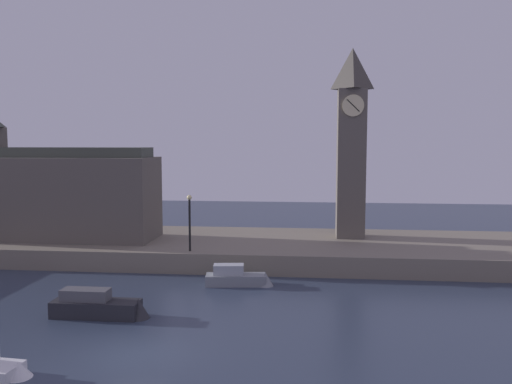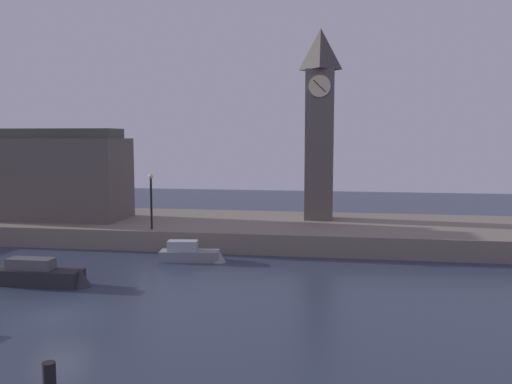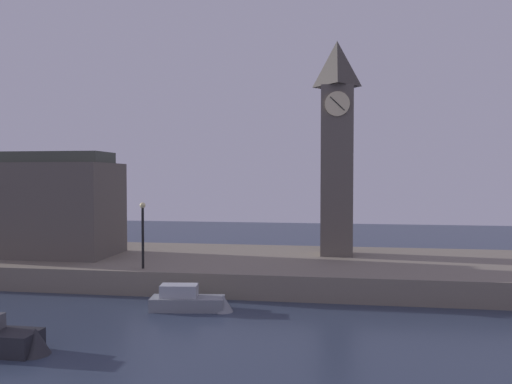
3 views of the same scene
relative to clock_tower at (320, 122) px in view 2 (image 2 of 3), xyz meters
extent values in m
plane|color=#2D384C|center=(-11.08, -21.97, -9.55)|extent=(120.00, 120.00, 0.00)
cube|color=slate|center=(-11.08, -1.97, -8.80)|extent=(70.00, 12.00, 1.50)
cube|color=#5B544C|center=(0.00, 0.01, -1.94)|extent=(2.28, 2.28, 12.22)
cylinder|color=beige|center=(0.00, -1.20, 2.78)|extent=(1.74, 0.12, 1.74)
cube|color=black|center=(0.00, -1.27, 2.78)|extent=(1.04, 0.04, 1.01)
pyramid|color=#403A35|center=(0.00, 0.01, 5.84)|extent=(2.51, 2.51, 3.32)
cube|color=#5B544C|center=(-23.47, -3.00, -4.70)|extent=(15.02, 5.27, 6.69)
cube|color=#42473D|center=(-23.47, -3.00, -0.96)|extent=(14.27, 3.16, 0.80)
cylinder|color=black|center=(-12.04, -6.96, -6.17)|extent=(0.16, 0.16, 3.76)
sphere|color=#F2E099|center=(-12.04, -6.96, -4.11)|extent=(0.36, 0.36, 0.36)
cube|color=#232328|center=(-14.84, -17.31, -9.10)|extent=(4.75, 1.45, 0.90)
cube|color=#515156|center=(-15.41, -17.31, -8.34)|extent=(2.58, 1.01, 0.62)
cone|color=#232328|center=(-12.47, -17.31, -9.05)|extent=(1.29, 1.29, 1.19)
cube|color=gray|center=(-8.20, -10.30, -9.19)|extent=(4.07, 1.78, 0.71)
cube|color=#A8ADB2|center=(-8.67, -10.30, -8.51)|extent=(2.07, 1.15, 0.66)
cone|color=gray|center=(-6.23, -10.30, -9.16)|extent=(1.33, 1.33, 0.99)
camera|label=1|loc=(-3.44, -43.76, -0.11)|focal=36.62mm
camera|label=2|loc=(1.69, -44.47, -1.24)|focal=37.53mm
camera|label=3|loc=(-1.01, -34.48, -2.34)|focal=32.69mm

